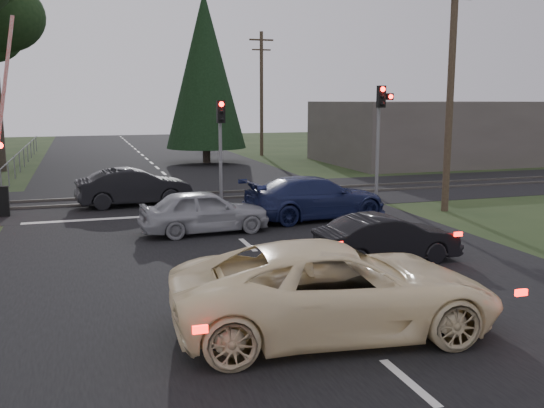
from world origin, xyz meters
name	(u,v)px	position (x,y,z in m)	size (l,w,h in m)	color
ground	(281,273)	(0.00, 0.00, 0.00)	(120.00, 120.00, 0.00)	#203116
road	(201,205)	(0.00, 10.00, 0.01)	(14.00, 100.00, 0.01)	black
rail_corridor	(192,197)	(0.00, 12.00, 0.01)	(120.00, 8.00, 0.01)	black
stop_line	(210,213)	(0.00, 8.20, 0.01)	(13.00, 0.35, 0.00)	silver
rail_near	(195,199)	(0.00, 11.20, 0.05)	(120.00, 0.12, 0.10)	#59544C
rail_far	(189,194)	(0.00, 12.80, 0.05)	(120.00, 0.12, 0.10)	#59544C
traffic_signal_right	(381,119)	(7.55, 9.47, 3.31)	(0.68, 0.48, 4.70)	slate
traffic_signal_center	(221,133)	(1.00, 10.68, 2.81)	(0.32, 0.48, 4.10)	slate
utility_pole_near	(451,83)	(8.50, 6.00, 4.73)	(1.80, 0.26, 9.00)	#4C3D2D
utility_pole_mid	(262,91)	(8.50, 30.00, 4.73)	(1.80, 0.26, 9.00)	#4C3D2D
utility_pole_far	(198,94)	(8.50, 55.00, 4.73)	(1.80, 0.26, 9.00)	#4C3D2D
conifer_tree	(205,70)	(3.50, 26.00, 5.99)	(5.20, 5.20, 11.00)	#473D33
fence_left	(18,175)	(-7.80, 22.50, 0.00)	(0.10, 36.00, 1.20)	slate
building_right	(433,132)	(18.00, 22.00, 2.00)	(14.00, 10.00, 4.00)	#59514C
cream_coupe	(336,289)	(-0.26, -3.85, 0.81)	(2.70, 5.85, 1.63)	#F9E4B2
dark_hatchback	(387,239)	(2.91, 0.12, 0.61)	(1.30, 3.73, 1.23)	black
silver_car	(204,211)	(-0.85, 5.00, 0.69)	(1.62, 4.03, 1.37)	#9A9CA1
blue_sedan	(315,198)	(3.29, 6.06, 0.74)	(2.08, 5.13, 1.49)	#19204B
dark_car_far	(134,187)	(-2.50, 10.74, 0.73)	(1.54, 4.43, 1.46)	black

